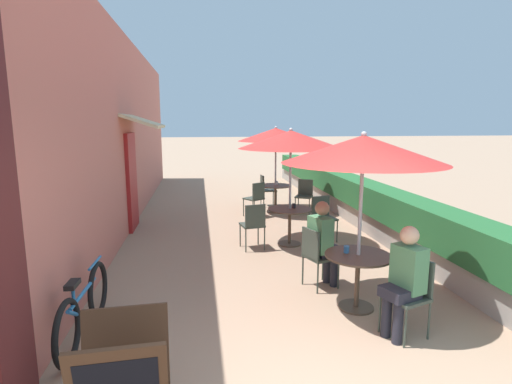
{
  "coord_description": "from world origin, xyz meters",
  "views": [
    {
      "loc": [
        -0.93,
        -2.39,
        2.34
      ],
      "look_at": [
        0.15,
        5.1,
        1.0
      ],
      "focal_mm": 28.0,
      "sensor_mm": 36.0,
      "label": 1
    }
  ],
  "objects": [
    {
      "name": "cafe_chair_near_right",
      "position": [
        1.34,
        1.44,
        0.52
      ],
      "size": [
        0.51,
        0.51,
        0.87
      ],
      "rotation": [
        0.0,
        0.0,
        8.2
      ],
      "color": "#384238",
      "rests_on": "ground_plane"
    },
    {
      "name": "patio_umbrella_far",
      "position": [
        1.03,
        7.68,
        2.01
      ],
      "size": [
        1.95,
        1.95,
        2.23
      ],
      "color": "#B7B7BC",
      "rests_on": "ground_plane"
    },
    {
      "name": "cafe_facade_wall",
      "position": [
        -2.54,
        7.12,
        2.09
      ],
      "size": [
        0.98,
        14.5,
        4.2
      ],
      "color": "#C66B5B",
      "rests_on": "ground_plane"
    },
    {
      "name": "coffee_cup_near",
      "position": [
        0.89,
        2.22,
        0.75
      ],
      "size": [
        0.07,
        0.07,
        0.09
      ],
      "color": "teal",
      "rests_on": "patio_table_near"
    },
    {
      "name": "planter_hedge",
      "position": [
        2.75,
        7.15,
        0.54
      ],
      "size": [
        0.6,
        13.5,
        1.01
      ],
      "color": "gray",
      "rests_on": "ground_plane"
    },
    {
      "name": "coffee_cup_mid",
      "position": [
        0.85,
        4.89,
        0.75
      ],
      "size": [
        0.07,
        0.07,
        0.09
      ],
      "color": "#232328",
      "rests_on": "patio_table_mid"
    },
    {
      "name": "bicycle_leaning",
      "position": [
        -2.2,
        1.88,
        0.35
      ],
      "size": [
        0.13,
        1.7,
        0.76
      ],
      "rotation": [
        0.0,
        0.0,
        -0.04
      ],
      "color": "black",
      "rests_on": "ground_plane"
    },
    {
      "name": "patio_table_far",
      "position": [
        1.03,
        7.68,
        0.53
      ],
      "size": [
        0.83,
        0.83,
        0.71
      ],
      "color": "brown",
      "rests_on": "ground_plane"
    },
    {
      "name": "cafe_chair_far_left",
      "position": [
        0.91,
        8.43,
        0.52
      ],
      "size": [
        0.42,
        0.42,
        0.87
      ],
      "rotation": [
        0.0,
        0.0,
        4.77
      ],
      "color": "#384238",
      "rests_on": "ground_plane"
    },
    {
      "name": "patio_umbrella_near",
      "position": [
        1.01,
        2.13,
        2.01
      ],
      "size": [
        1.95,
        1.95,
        2.23
      ],
      "color": "#B7B7BC",
      "rests_on": "ground_plane"
    },
    {
      "name": "cafe_chair_near_left",
      "position": [
        0.68,
        2.81,
        0.52
      ],
      "size": [
        0.51,
        0.51,
        0.87
      ],
      "rotation": [
        0.0,
        0.0,
        5.06
      ],
      "color": "#384238",
      "rests_on": "ground_plane"
    },
    {
      "name": "cafe_chair_mid_right",
      "position": [
        0.04,
        4.64,
        0.52
      ],
      "size": [
        0.47,
        0.47,
        0.87
      ],
      "rotation": [
        0.0,
        0.0,
        6.47
      ],
      "color": "#384238",
      "rests_on": "ground_plane"
    },
    {
      "name": "coffee_cup_far",
      "position": [
        1.09,
        7.82,
        0.75
      ],
      "size": [
        0.07,
        0.07,
        0.09
      ],
      "color": "white",
      "rests_on": "patio_table_far"
    },
    {
      "name": "patio_umbrella_mid",
      "position": [
        0.77,
        4.86,
        2.01
      ],
      "size": [
        1.95,
        1.95,
        2.23
      ],
      "color": "#B7B7BC",
      "rests_on": "ground_plane"
    },
    {
      "name": "cafe_chair_far_back",
      "position": [
        1.74,
        7.41,
        0.52
      ],
      "size": [
        0.54,
        0.54,
        0.87
      ],
      "rotation": [
        0.0,
        0.0,
        8.96
      ],
      "color": "#384238",
      "rests_on": "ground_plane"
    },
    {
      "name": "patio_table_mid",
      "position": [
        0.77,
        4.86,
        0.53
      ],
      "size": [
        0.83,
        0.83,
        0.71
      ],
      "color": "brown",
      "rests_on": "ground_plane"
    },
    {
      "name": "cafe_chair_mid_left",
      "position": [
        1.49,
        5.07,
        0.52
      ],
      "size": [
        0.47,
        0.47,
        0.87
      ],
      "rotation": [
        0.0,
        0.0,
        3.33
      ],
      "color": "#384238",
      "rests_on": "ground_plane"
    },
    {
      "name": "seated_patron_near_left",
      "position": [
        0.79,
        2.85,
        0.69
      ],
      "size": [
        0.48,
        0.44,
        1.25
      ],
      "rotation": [
        0.0,
        0.0,
        5.06
      ],
      "color": "#23232D",
      "rests_on": "ground_plane"
    },
    {
      "name": "patio_table_near",
      "position": [
        1.01,
        2.13,
        0.53
      ],
      "size": [
        0.83,
        0.83,
        0.71
      ],
      "color": "brown",
      "rests_on": "ground_plane"
    },
    {
      "name": "cafe_chair_far_right",
      "position": [
        0.44,
        7.2,
        0.52
      ],
      "size": [
        0.55,
        0.55,
        0.87
      ],
      "rotation": [
        0.0,
        0.0,
        6.87
      ],
      "color": "#384238",
      "rests_on": "ground_plane"
    },
    {
      "name": "seated_patron_near_right",
      "position": [
        1.23,
        1.4,
        0.69
      ],
      "size": [
        0.48,
        0.44,
        1.25
      ],
      "rotation": [
        0.0,
        0.0,
        8.2
      ],
      "color": "#23232D",
      "rests_on": "ground_plane"
    }
  ]
}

